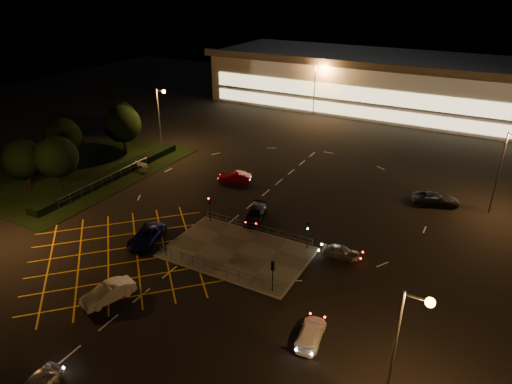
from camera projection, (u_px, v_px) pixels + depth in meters
The scene contains 25 objects.
ground at pixel (231, 239), 49.12m from camera, with size 180.00×180.00×0.00m, color black.
pedestrian_island at pixel (237, 252), 46.65m from camera, with size 14.00×9.00×0.12m, color #4C4944.
grass_verge at pixel (87, 171), 65.93m from camera, with size 18.00×30.00×0.08m, color black.
hedge at pixel (113, 175), 63.57m from camera, with size 2.00×26.00×1.00m, color black.
supermarket at pixel (384, 82), 95.94m from camera, with size 72.00×26.50×10.50m.
streetlight_se at pixel (404, 341), 26.39m from camera, with size 1.78×0.56×10.03m.
streetlight_nw at pixel (161, 111), 70.71m from camera, with size 1.78×0.56×10.03m.
streetlight_ne at pixel (506, 162), 51.62m from camera, with size 1.78×0.56×10.03m.
streetlight_far_left at pixel (317, 84), 88.46m from camera, with size 1.78×0.56×10.03m.
signal_sw at pixel (164, 236), 45.07m from camera, with size 0.28×0.30×3.15m.
signal_se at pixel (273, 270), 39.90m from camera, with size 0.28×0.30×3.15m.
signal_nw at pixel (209, 204), 51.40m from camera, with size 0.28×0.30×3.15m.
signal_ne at pixel (308, 230), 46.23m from camera, with size 0.28×0.30×3.15m.
tree_a at pixel (23, 159), 58.59m from camera, with size 5.04×5.04×6.86m.
tree_b at pixel (62, 137), 65.66m from camera, with size 5.40×5.40×7.35m.
tree_c at pixel (122, 124), 70.15m from camera, with size 5.76×5.76×7.84m.
tree_d at pixel (121, 115), 77.89m from camera, with size 4.68×4.68×6.37m.
tree_e at pixel (57, 157), 58.32m from camera, with size 5.40×5.40×7.35m.
car_queue_white at pixel (108, 293), 39.58m from camera, with size 1.65×4.72×1.56m, color silver.
car_left_blue at pixel (147, 236), 48.20m from camera, with size 2.53×5.48×1.52m, color #0D1351.
car_far_dkgrey at pixel (255, 214), 52.66m from camera, with size 2.03×5.00×1.45m, color black.
car_right_silver at pixel (341, 252), 45.72m from camera, with size 1.50×3.73×1.27m, color #A5A6AC.
car_circ_red at pixel (235, 177), 62.25m from camera, with size 1.56×4.47×1.47m, color maroon.
car_east_grey at pixel (436, 199), 56.08m from camera, with size 2.56×5.54×1.54m, color black.
car_approach_white at pixel (311, 333), 35.32m from camera, with size 1.78×4.39×1.27m, color white.
Camera 1 is at (22.50, -35.73, 25.75)m, focal length 32.00 mm.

